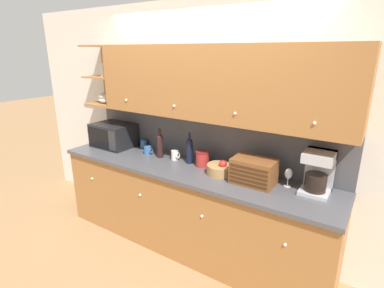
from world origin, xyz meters
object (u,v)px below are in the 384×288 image
(wine_glass, at_px, (288,174))
(storage_canister, at_px, (202,159))
(mug_blue_second, at_px, (148,150))
(fruit_basket, at_px, (221,169))
(mug_patterned_third, at_px, (175,155))
(coffee_maker, at_px, (318,171))
(mug, at_px, (144,144))
(wine_bottle, at_px, (189,150))
(second_wine_bottle, at_px, (160,145))
(microwave, at_px, (113,135))
(bread_box, at_px, (254,171))

(wine_glass, bearing_deg, storage_canister, 179.89)
(mug_blue_second, height_order, fruit_basket, fruit_basket)
(fruit_basket, height_order, wine_glass, wine_glass)
(mug_patterned_third, relative_size, coffee_maker, 0.29)
(mug, bearing_deg, wine_bottle, -9.34)
(mug, distance_m, second_wine_bottle, 0.43)
(wine_bottle, height_order, storage_canister, wine_bottle)
(mug_patterned_third, bearing_deg, wine_glass, 0.13)
(microwave, relative_size, mug_patterned_third, 4.76)
(mug_blue_second, relative_size, second_wine_bottle, 0.30)
(mug_patterned_third, distance_m, bread_box, 0.97)
(wine_glass, bearing_deg, fruit_basket, -172.54)
(microwave, xyz_separation_m, wine_glass, (2.18, 0.03, -0.03))
(bread_box, height_order, coffee_maker, coffee_maker)
(wine_glass, height_order, coffee_maker, coffee_maker)
(mug_blue_second, xyz_separation_m, wine_bottle, (0.57, 0.03, 0.11))
(microwave, xyz_separation_m, bread_box, (1.90, -0.08, -0.03))
(mug_patterned_third, bearing_deg, mug, 167.18)
(wine_bottle, bearing_deg, wine_glass, -0.12)
(storage_canister, bearing_deg, wine_bottle, 179.78)
(mug_blue_second, bearing_deg, microwave, -179.07)
(second_wine_bottle, bearing_deg, mug, 157.92)
(storage_canister, distance_m, bread_box, 0.62)
(mug_blue_second, bearing_deg, storage_canister, 2.05)
(fruit_basket, distance_m, coffee_maker, 0.88)
(mug, relative_size, storage_canister, 0.65)
(microwave, height_order, mug_patterned_third, microwave)
(mug, bearing_deg, bread_box, -8.80)
(second_wine_bottle, bearing_deg, wine_bottle, 4.57)
(fruit_basket, bearing_deg, mug, 169.97)
(mug_patterned_third, height_order, wine_glass, wine_glass)
(mug_blue_second, distance_m, mug_patterned_third, 0.38)
(microwave, relative_size, wine_bottle, 1.49)
(wine_bottle, distance_m, wine_glass, 1.06)
(storage_canister, relative_size, bread_box, 0.42)
(mug, relative_size, coffee_maker, 0.28)
(fruit_basket, xyz_separation_m, coffee_maker, (0.86, 0.11, 0.13))
(mug_blue_second, distance_m, bread_box, 1.35)
(mug_patterned_third, xyz_separation_m, fruit_basket, (0.62, -0.08, -0.00))
(wine_bottle, relative_size, storage_canister, 2.12)
(second_wine_bottle, bearing_deg, coffee_maker, 2.02)
(second_wine_bottle, distance_m, bread_box, 1.16)
(second_wine_bottle, height_order, fruit_basket, second_wine_bottle)
(mug_patterned_third, xyz_separation_m, coffee_maker, (1.48, 0.03, 0.13))
(mug, xyz_separation_m, storage_canister, (0.93, -0.13, 0.03))
(wine_glass, bearing_deg, microwave, -179.12)
(second_wine_bottle, distance_m, storage_canister, 0.55)
(microwave, bearing_deg, mug, 24.22)
(second_wine_bottle, xyz_separation_m, bread_box, (1.16, -0.08, -0.03))
(storage_canister, bearing_deg, mug_patterned_third, -179.29)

